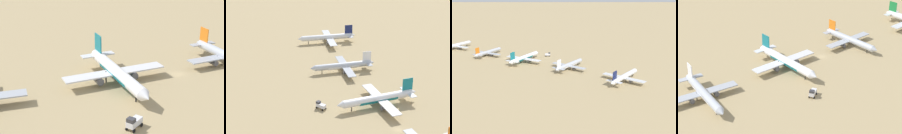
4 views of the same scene
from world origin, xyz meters
The scene contains 5 objects.
ground_plane centered at (0.00, 0.00, 0.00)m, with size 1800.00×1800.00×0.00m, color tan.
parked_jet_0 centered at (-10.99, -122.42, 4.08)m, with size 41.87×34.25×12.12m.
parked_jet_1 centered at (-1.94, -71.36, 3.87)m, with size 40.31×32.90×11.63m.
parked_jet_2 centered at (-1.90, -24.16, 4.33)m, with size 45.03×36.49×13.01m.
service_truck centered at (26.89, -32.52, 2.08)m, with size 4.83×5.70×3.90m.
Camera 2 is at (91.29, 151.11, 108.13)m, focal length 69.40 mm.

